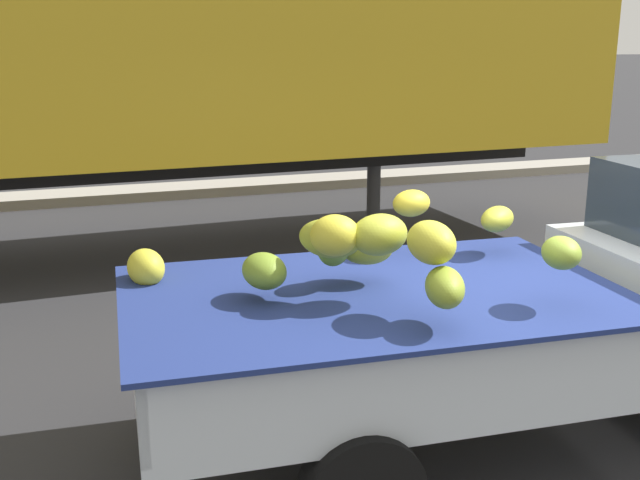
% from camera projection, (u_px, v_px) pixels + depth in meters
% --- Properties ---
extents(ground, '(220.00, 220.00, 0.00)m').
position_uv_depth(ground, '(528.00, 445.00, 4.87)').
color(ground, '#28282B').
extents(curb_strip, '(80.00, 0.80, 0.16)m').
position_uv_depth(curb_strip, '(228.00, 187.00, 12.93)').
color(curb_strip, gray).
rests_on(curb_strip, ground).
extents(semi_trailer, '(12.07, 2.95, 3.95)m').
position_uv_depth(semi_trailer, '(100.00, 38.00, 8.34)').
color(semi_trailer, gold).
rests_on(semi_trailer, ground).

